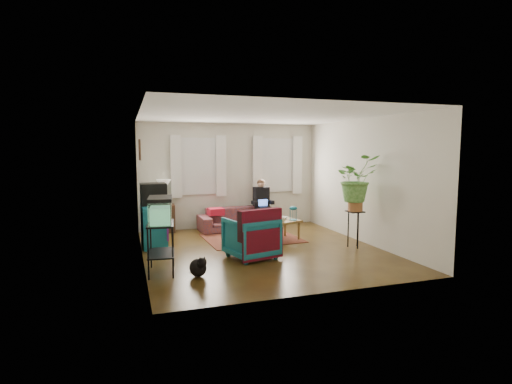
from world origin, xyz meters
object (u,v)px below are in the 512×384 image
object	(u,v)px
dresser	(154,226)
plant_stand	(355,229)
aquarium_stand	(161,248)
coffee_table	(276,231)
sofa	(237,215)
side_table	(165,218)
armchair	(251,235)

from	to	relation	value
dresser	plant_stand	bearing A→B (deg)	-21.18
aquarium_stand	coffee_table	bearing A→B (deg)	37.63
plant_stand	sofa	bearing A→B (deg)	126.12
coffee_table	side_table	bearing A→B (deg)	121.45
dresser	side_table	bearing A→B (deg)	74.61
sofa	aquarium_stand	distance (m)	3.58
plant_stand	coffee_table	bearing A→B (deg)	142.69
side_table	plant_stand	bearing A→B (deg)	-38.16
aquarium_stand	armchair	world-z (taller)	armchair
side_table	aquarium_stand	distance (m)	3.26
side_table	coffee_table	bearing A→B (deg)	-38.66
armchair	plant_stand	xyz separation A→B (m)	(2.21, 0.10, -0.04)
aquarium_stand	sofa	bearing A→B (deg)	61.85
armchair	coffee_table	distance (m)	1.43
sofa	plant_stand	distance (m)	3.00
side_table	aquarium_stand	xyz separation A→B (m)	(-0.35, -3.24, 0.07)
sofa	side_table	size ratio (longest dim) A/B	2.82
sofa	plant_stand	world-z (taller)	plant_stand
sofa	plant_stand	bearing A→B (deg)	-57.12
armchair	plant_stand	distance (m)	2.21
armchair	coffee_table	xyz separation A→B (m)	(0.90, 1.09, -0.19)
dresser	coffee_table	distance (m)	2.55
dresser	armchair	size ratio (longest dim) A/B	1.12
aquarium_stand	armchair	size ratio (longest dim) A/B	0.97
dresser	aquarium_stand	distance (m)	1.90
sofa	aquarium_stand	world-z (taller)	aquarium_stand
armchair	plant_stand	size ratio (longest dim) A/B	1.12
armchair	side_table	bearing A→B (deg)	-80.37
armchair	plant_stand	world-z (taller)	armchair
aquarium_stand	armchair	distance (m)	1.67
dresser	armchair	bearing A→B (deg)	-43.89
side_table	armchair	xyz separation A→B (m)	(1.27, -2.83, 0.08)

